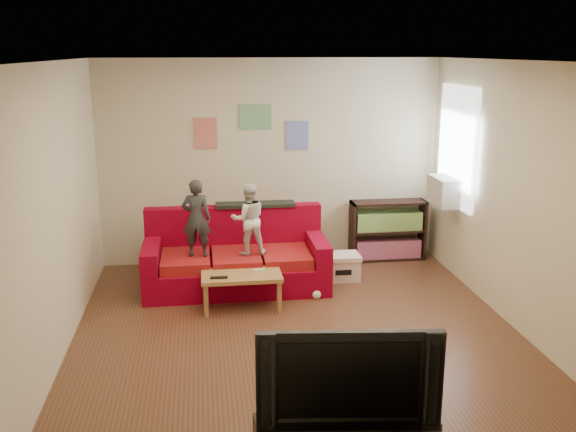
{
  "coord_description": "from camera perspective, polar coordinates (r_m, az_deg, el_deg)",
  "views": [
    {
      "loc": [
        -0.9,
        -5.86,
        2.8
      ],
      "look_at": [
        0.0,
        0.8,
        1.05
      ],
      "focal_mm": 40.0,
      "sensor_mm": 36.0,
      "label": 1
    }
  ],
  "objects": [
    {
      "name": "file_box",
      "position": [
        8.08,
        4.69,
        -4.5
      ],
      "size": [
        0.47,
        0.36,
        0.32
      ],
      "color": "silver",
      "rests_on": "ground"
    },
    {
      "name": "window",
      "position": [
        8.22,
        14.79,
        5.99
      ],
      "size": [
        0.04,
        1.08,
        1.48
      ],
      "primitive_type": "cube",
      "color": "white",
      "rests_on": "room_shell"
    },
    {
      "name": "artwork_left",
      "position": [
        8.41,
        -7.35,
        7.3
      ],
      "size": [
        0.3,
        0.01,
        0.4
      ],
      "primitive_type": "cube",
      "color": "#D87266",
      "rests_on": "room_shell"
    },
    {
      "name": "game_controller",
      "position": [
        7.19,
        -2.6,
        -4.84
      ],
      "size": [
        0.14,
        0.06,
        0.03
      ],
      "primitive_type": "cube",
      "rotation": [
        0.0,
        0.0,
        0.22
      ],
      "color": "silver",
      "rests_on": "coffee_table"
    },
    {
      "name": "television",
      "position": [
        4.27,
        5.29,
        -13.65
      ],
      "size": [
        1.19,
        0.29,
        0.68
      ],
      "primitive_type": "imported",
      "rotation": [
        0.0,
        0.0,
        -0.11
      ],
      "color": "black",
      "rests_on": "tv_stand"
    },
    {
      "name": "child_a",
      "position": [
        7.47,
        -8.14,
        -0.19
      ],
      "size": [
        0.36,
        0.27,
        0.91
      ],
      "primitive_type": "imported",
      "rotation": [
        0.0,
        0.0,
        2.98
      ],
      "color": "#292C32",
      "rests_on": "sofa"
    },
    {
      "name": "coffee_table",
      "position": [
        7.15,
        -4.16,
        -5.57
      ],
      "size": [
        0.88,
        0.49,
        0.4
      ],
      "color": "#A77A44",
      "rests_on": "ground"
    },
    {
      "name": "child_b",
      "position": [
        7.49,
        -3.54,
        -0.27
      ],
      "size": [
        0.45,
        0.37,
        0.85
      ],
      "primitive_type": "imported",
      "rotation": [
        0.0,
        0.0,
        3.26
      ],
      "color": "silver",
      "rests_on": "sofa"
    },
    {
      "name": "artwork_center",
      "position": [
        8.42,
        -2.92,
        8.78
      ],
      "size": [
        0.42,
        0.01,
        0.32
      ],
      "primitive_type": "cube",
      "color": "#72B27F",
      "rests_on": "room_shell"
    },
    {
      "name": "artwork_right",
      "position": [
        8.51,
        0.82,
        7.16
      ],
      "size": [
        0.3,
        0.01,
        0.38
      ],
      "primitive_type": "cube",
      "color": "#727FCC",
      "rests_on": "room_shell"
    },
    {
      "name": "room_shell",
      "position": [
        6.11,
        1.01,
        0.85
      ],
      "size": [
        4.52,
        5.02,
        2.72
      ],
      "color": "brown",
      "rests_on": "ground"
    },
    {
      "name": "remote",
      "position": [
        7.0,
        -6.15,
        -5.47
      ],
      "size": [
        0.19,
        0.06,
        0.02
      ],
      "primitive_type": "cube",
      "rotation": [
        0.0,
        0.0,
        -0.05
      ],
      "color": "black",
      "rests_on": "coffee_table"
    },
    {
      "name": "ac_unit",
      "position": [
        8.27,
        13.77,
        2.16
      ],
      "size": [
        0.28,
        0.55,
        0.35
      ],
      "primitive_type": "cube",
      "color": "#B7B2A3",
      "rests_on": "window"
    },
    {
      "name": "tissue",
      "position": [
        7.48,
        2.56,
        -6.98
      ],
      "size": [
        0.13,
        0.13,
        0.1
      ],
      "primitive_type": "sphere",
      "rotation": [
        0.0,
        0.0,
        0.31
      ],
      "color": "silver",
      "rests_on": "ground"
    },
    {
      "name": "sofa",
      "position": [
        7.81,
        -4.65,
        -3.96
      ],
      "size": [
        2.17,
        1.0,
        0.96
      ],
      "color": "maroon",
      "rests_on": "ground"
    },
    {
      "name": "bookshelf",
      "position": [
        8.87,
        8.82,
        -1.52
      ],
      "size": [
        1.02,
        0.31,
        0.82
      ],
      "color": "black",
      "rests_on": "ground"
    }
  ]
}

